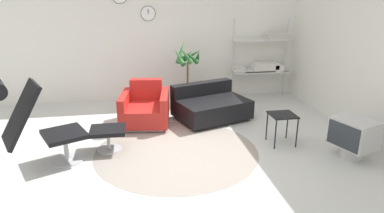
# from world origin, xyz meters

# --- Properties ---
(ground_plane) EXTENTS (12.00, 12.00, 0.00)m
(ground_plane) POSITION_xyz_m (0.00, 0.00, 0.00)
(ground_plane) COLOR silver
(wall_back) EXTENTS (12.00, 0.09, 2.80)m
(wall_back) POSITION_xyz_m (-0.00, 2.73, 1.40)
(wall_back) COLOR silver
(wall_back) RESTS_ON ground_plane
(wall_right) EXTENTS (0.06, 12.00, 2.80)m
(wall_right) POSITION_xyz_m (2.95, 0.00, 1.40)
(wall_right) COLOR silver
(wall_right) RESTS_ON ground_plane
(round_rug) EXTENTS (2.41, 2.41, 0.01)m
(round_rug) POSITION_xyz_m (-0.09, -0.01, 0.00)
(round_rug) COLOR gray
(round_rug) RESTS_ON ground_plane
(lounge_chair) EXTENTS (1.19, 0.94, 1.27)m
(lounge_chair) POSITION_xyz_m (-1.98, -0.21, 0.75)
(lounge_chair) COLOR #BCBCC1
(lounge_chair) RESTS_ON ground_plane
(ottoman) EXTENTS (0.51, 0.43, 0.35)m
(ottoman) POSITION_xyz_m (-1.08, 0.21, 0.26)
(ottoman) COLOR #BCBCC1
(ottoman) RESTS_ON ground_plane
(armchair_red) EXTENTS (0.93, 1.00, 0.74)m
(armchair_red) POSITION_xyz_m (-0.49, 1.21, 0.27)
(armchair_red) COLOR silver
(armchair_red) RESTS_ON ground_plane
(couch_low) EXTENTS (1.48, 1.28, 0.62)m
(couch_low) POSITION_xyz_m (0.71, 1.27, 0.23)
(couch_low) COLOR black
(couch_low) RESTS_ON ground_plane
(side_table) EXTENTS (0.38, 0.38, 0.48)m
(side_table) POSITION_xyz_m (1.54, -0.00, 0.42)
(side_table) COLOR black
(side_table) RESTS_ON ground_plane
(crt_television) EXTENTS (0.60, 0.67, 0.57)m
(crt_television) POSITION_xyz_m (2.34, -0.62, 0.33)
(crt_television) COLOR #B7B7B7
(crt_television) RESTS_ON ground_plane
(potted_plant) EXTENTS (0.62, 0.61, 1.34)m
(potted_plant) POSITION_xyz_m (0.40, 2.05, 0.62)
(potted_plant) COLOR #333338
(potted_plant) RESTS_ON ground_plane
(shelf_unit) EXTENTS (1.27, 0.28, 1.72)m
(shelf_unit) POSITION_xyz_m (2.16, 2.44, 0.84)
(shelf_unit) COLOR #BCBCC1
(shelf_unit) RESTS_ON ground_plane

